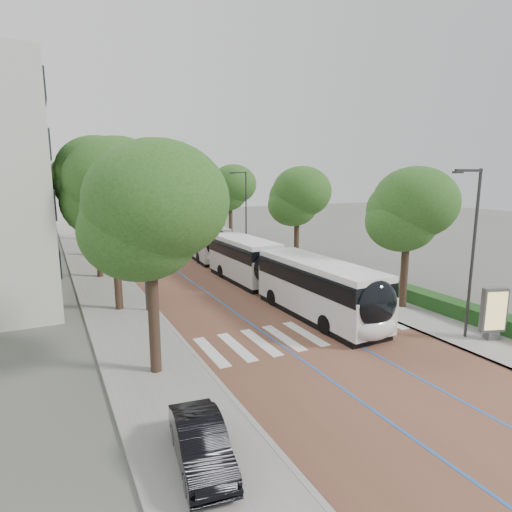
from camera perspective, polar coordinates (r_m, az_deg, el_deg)
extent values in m
plane|color=#51544C|center=(21.00, 7.59, -11.23)|extent=(160.00, 160.00, 0.00)
cube|color=brown|center=(57.67, -15.17, 2.64)|extent=(11.00, 140.00, 0.02)
cube|color=gray|center=(56.71, -22.62, 2.10)|extent=(4.00, 140.00, 0.12)
cube|color=gray|center=(59.55, -8.08, 3.21)|extent=(4.00, 140.00, 0.12)
cube|color=gray|center=(56.86, -20.71, 2.25)|extent=(0.20, 140.00, 0.14)
cube|color=gray|center=(58.99, -9.84, 3.08)|extent=(0.20, 140.00, 0.14)
cube|color=silver|center=(19.77, -6.02, -12.55)|extent=(0.55, 3.60, 0.01)
cube|color=silver|center=(20.20, -2.62, -11.98)|extent=(0.55, 3.60, 0.01)
cube|color=silver|center=(20.69, 0.61, -11.39)|extent=(0.55, 3.60, 0.01)
cube|color=silver|center=(21.25, 3.66, -10.80)|extent=(0.55, 3.60, 0.01)
cube|color=silver|center=(21.86, 6.55, -10.22)|extent=(0.55, 3.60, 0.01)
cube|color=silver|center=(22.53, 9.26, -9.64)|extent=(0.55, 3.60, 0.01)
cube|color=silver|center=(23.25, 11.80, -9.08)|extent=(0.55, 3.60, 0.01)
cube|color=silver|center=(24.00, 14.17, -8.54)|extent=(0.55, 3.60, 0.01)
cube|color=silver|center=(24.80, 16.39, -8.02)|extent=(0.55, 3.60, 0.01)
cube|color=#235AB1|center=(57.38, -16.74, 2.53)|extent=(0.12, 126.00, 0.01)
cube|color=#235AB1|center=(57.99, -13.63, 2.77)|extent=(0.12, 126.00, 0.01)
cube|color=black|center=(44.33, -25.57, 3.49)|extent=(0.12, 38.00, 1.60)
cube|color=black|center=(44.09, -25.91, 7.61)|extent=(0.12, 38.00, 1.60)
cube|color=black|center=(44.09, -26.26, 11.76)|extent=(0.12, 38.00, 1.60)
cube|color=black|center=(44.30, -26.59, 15.63)|extent=(0.12, 38.00, 1.60)
cube|color=#184317|center=(26.76, 24.10, -6.04)|extent=(1.20, 14.00, 0.80)
cylinder|color=#2D2C2F|center=(22.40, 26.93, 0.06)|extent=(0.14, 0.14, 8.00)
cube|color=#2D2C2F|center=(21.45, 26.52, 10.17)|extent=(1.70, 0.12, 0.12)
cube|color=#2D2C2F|center=(20.90, 25.32, 10.06)|extent=(0.50, 0.20, 0.10)
cylinder|color=#2D2C2F|center=(42.19, -1.34, 5.76)|extent=(0.14, 0.14, 8.00)
cube|color=#2D2C2F|center=(41.69, -2.38, 11.06)|extent=(1.70, 0.12, 0.12)
cube|color=#2D2C2F|center=(41.41, -3.28, 10.94)|extent=(0.50, 0.20, 0.10)
cylinder|color=#2D2C2F|center=(24.84, -14.71, 1.84)|extent=(0.14, 0.14, 8.00)
cylinder|color=black|center=(17.37, -13.45, -8.35)|extent=(0.44, 0.44, 4.46)
ellipsoid|color=#234917|center=(16.51, -14.06, 5.07)|extent=(5.38, 5.38, 4.57)
cylinder|color=black|center=(25.88, -18.02, -1.80)|extent=(0.44, 0.44, 4.86)
ellipsoid|color=#234917|center=(25.32, -18.61, 8.01)|extent=(5.83, 5.83, 4.95)
cylinder|color=black|center=(34.63, -20.29, 1.57)|extent=(0.44, 0.44, 5.36)
ellipsoid|color=#234917|center=(34.24, -20.83, 9.64)|extent=(5.90, 5.90, 5.02)
cylinder|color=black|center=(44.51, -21.73, 3.26)|extent=(0.44, 0.44, 5.16)
ellipsoid|color=#234917|center=(44.20, -22.16, 9.29)|extent=(5.12, 5.12, 4.35)
cylinder|color=black|center=(56.41, -22.81, 4.74)|extent=(0.44, 0.44, 5.37)
ellipsoid|color=#234917|center=(56.17, -23.18, 9.69)|extent=(5.28, 5.28, 4.49)
cylinder|color=black|center=(71.34, -23.64, 5.67)|extent=(0.44, 0.44, 5.11)
ellipsoid|color=#234917|center=(71.15, -23.93, 9.39)|extent=(5.93, 5.93, 5.04)
cylinder|color=black|center=(26.65, 19.13, -2.42)|extent=(0.44, 0.44, 4.03)
ellipsoid|color=#234917|center=(26.10, 19.62, 5.44)|extent=(4.82, 4.82, 4.10)
cylinder|color=black|center=(35.88, 5.42, 1.53)|extent=(0.44, 0.44, 4.17)
ellipsoid|color=#234917|center=(35.46, 5.53, 7.59)|extent=(4.85, 4.85, 4.13)
cylinder|color=black|center=(48.20, -3.39, 4.08)|extent=(0.44, 0.44, 4.39)
ellipsoid|color=#234917|center=(47.90, -3.44, 8.83)|extent=(5.09, 5.09, 4.33)
cylinder|color=black|center=(63.17, -9.12, 5.52)|extent=(0.44, 0.44, 4.30)
ellipsoid|color=#234917|center=(62.93, -9.22, 9.06)|extent=(5.06, 5.06, 4.30)
cylinder|color=black|center=(28.05, 2.22, -1.69)|extent=(2.31, 0.93, 2.30)
cube|color=silver|center=(23.98, 8.27, -5.23)|extent=(2.64, 9.40, 1.82)
cube|color=black|center=(23.69, 8.34, -2.58)|extent=(2.68, 9.21, 0.97)
cube|color=white|center=(23.55, 8.39, -1.06)|extent=(2.59, 9.21, 0.31)
cube|color=black|center=(24.30, 8.20, -7.70)|extent=(2.58, 9.02, 0.35)
cube|color=silver|center=(31.90, -1.61, -1.09)|extent=(2.61, 7.78, 1.82)
cube|color=black|center=(31.69, -1.62, 0.93)|extent=(2.65, 7.62, 0.97)
cube|color=white|center=(31.58, -1.63, 2.07)|extent=(2.56, 7.62, 0.31)
cube|color=black|center=(32.14, -1.60, -2.99)|extent=(2.56, 7.47, 0.35)
ellipsoid|color=black|center=(20.42, 15.75, -6.23)|extent=(2.37, 1.13, 2.28)
ellipsoid|color=silver|center=(20.74, 15.68, -9.28)|extent=(2.36, 1.03, 1.14)
cylinder|color=black|center=(21.83, 9.28, -9.00)|extent=(0.31, 1.00, 1.00)
cylinder|color=black|center=(23.18, 13.82, -7.98)|extent=(0.31, 1.00, 1.00)
cylinder|color=black|center=(33.10, -4.62, -2.03)|extent=(0.31, 1.00, 1.00)
cylinder|color=black|center=(34.01, -1.11, -1.65)|extent=(0.31, 1.00, 1.00)
cylinder|color=black|center=(26.10, 2.25, -5.54)|extent=(0.31, 1.00, 1.00)
cylinder|color=black|center=(27.24, 6.41, -4.89)|extent=(0.31, 1.00, 1.00)
cube|color=silver|center=(42.21, -7.42, 1.76)|extent=(3.29, 12.14, 1.82)
cube|color=black|center=(42.05, -7.45, 3.30)|extent=(3.32, 11.90, 0.97)
cube|color=white|center=(41.97, -7.47, 4.16)|extent=(3.23, 11.90, 0.31)
cube|color=black|center=(42.39, -7.38, 0.31)|extent=(3.21, 11.66, 0.35)
ellipsoid|color=black|center=(36.55, -5.02, 1.58)|extent=(2.42, 1.25, 2.28)
ellipsoid|color=silver|center=(36.70, -4.97, -0.18)|extent=(2.41, 1.15, 1.14)
cylinder|color=black|center=(38.63, -7.60, -0.23)|extent=(0.37, 1.02, 1.00)
cylinder|color=black|center=(39.26, -4.41, 0.01)|extent=(0.37, 1.02, 1.00)
cylinder|color=black|center=(45.71, -10.02, 1.41)|extent=(0.37, 1.02, 1.00)
cylinder|color=black|center=(46.25, -7.29, 1.60)|extent=(0.37, 1.02, 1.00)
cube|color=silver|center=(55.32, -12.35, 3.74)|extent=(2.88, 12.07, 1.82)
cube|color=black|center=(55.19, -12.40, 4.92)|extent=(2.91, 11.83, 0.97)
cube|color=white|center=(55.14, -12.42, 5.58)|extent=(2.82, 11.83, 0.31)
cube|color=black|center=(55.46, -12.30, 2.63)|extent=(2.81, 11.59, 0.35)
ellipsoid|color=black|center=(49.57, -10.92, 3.86)|extent=(2.38, 1.17, 2.28)
ellipsoid|color=silver|center=(49.67, -10.86, 2.55)|extent=(2.38, 1.07, 1.14)
cylinder|color=black|center=(51.69, -12.68, 2.39)|extent=(0.33, 1.01, 1.00)
cylinder|color=black|center=(52.20, -10.25, 2.56)|extent=(0.33, 1.01, 1.00)
cylinder|color=black|center=(58.89, -14.19, 3.33)|extent=(0.33, 1.01, 1.00)
cylinder|color=black|center=(59.34, -12.05, 3.48)|extent=(0.33, 1.01, 1.00)
cube|color=#59595B|center=(23.59, 28.86, -9.22)|extent=(0.68, 0.62, 0.37)
cube|color=#59595B|center=(23.22, 29.14, -6.31)|extent=(1.24, 0.71, 2.13)
cube|color=#E1CA77|center=(23.09, 29.39, -6.43)|extent=(0.96, 0.36, 1.85)
imported|color=black|center=(12.66, -7.33, -23.52)|extent=(1.76, 3.82, 1.22)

